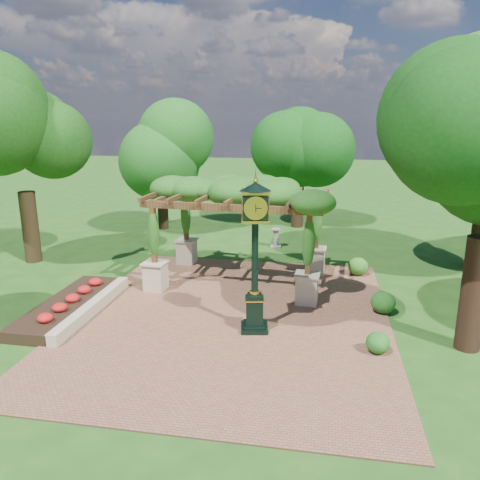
# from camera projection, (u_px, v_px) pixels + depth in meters

# --- Properties ---
(ground) EXTENTS (120.00, 120.00, 0.00)m
(ground) POSITION_uv_depth(u_px,v_px,m) (226.00, 330.00, 14.27)
(ground) COLOR #1E4714
(ground) RESTS_ON ground
(brick_plaza) EXTENTS (10.00, 12.00, 0.04)m
(brick_plaza) POSITION_uv_depth(u_px,v_px,m) (232.00, 316.00, 15.22)
(brick_plaza) COLOR brown
(brick_plaza) RESTS_ON ground
(border_wall) EXTENTS (0.35, 5.00, 0.40)m
(border_wall) POSITION_uv_depth(u_px,v_px,m) (93.00, 307.00, 15.47)
(border_wall) COLOR #C6B793
(border_wall) RESTS_ON ground
(flower_bed) EXTENTS (1.50, 5.00, 0.36)m
(flower_bed) POSITION_uv_depth(u_px,v_px,m) (68.00, 306.00, 15.63)
(flower_bed) COLOR red
(flower_bed) RESTS_ON ground
(pedestal_clock) EXTENTS (1.05, 1.05, 4.60)m
(pedestal_clock) POSITION_uv_depth(u_px,v_px,m) (255.00, 244.00, 13.53)
(pedestal_clock) COLOR black
(pedestal_clock) RESTS_ON brick_plaza
(pergola) EXTENTS (6.78, 4.52, 4.10)m
(pergola) POSITION_uv_depth(u_px,v_px,m) (239.00, 197.00, 17.64)
(pergola) COLOR #C9B495
(pergola) RESTS_ON brick_plaza
(sundial) EXTENTS (0.54, 0.54, 0.95)m
(sundial) POSITION_uv_depth(u_px,v_px,m) (276.00, 239.00, 23.22)
(sundial) COLOR gray
(sundial) RESTS_ON ground
(shrub_front) EXTENTS (0.68, 0.68, 0.59)m
(shrub_front) POSITION_uv_depth(u_px,v_px,m) (378.00, 343.00, 12.77)
(shrub_front) COLOR #1F5B1A
(shrub_front) RESTS_ON brick_plaza
(shrub_mid) EXTENTS (0.86, 0.86, 0.72)m
(shrub_mid) POSITION_uv_depth(u_px,v_px,m) (383.00, 302.00, 15.37)
(shrub_mid) COLOR #1D5217
(shrub_mid) RESTS_ON brick_plaza
(shrub_back) EXTENTS (0.90, 0.90, 0.73)m
(shrub_back) POSITION_uv_depth(u_px,v_px,m) (358.00, 266.00, 19.05)
(shrub_back) COLOR #2F631C
(shrub_back) RESTS_ON brick_plaza
(tree_west_near) EXTENTS (4.24, 4.24, 8.15)m
(tree_west_near) POSITION_uv_depth(u_px,v_px,m) (19.00, 134.00, 19.66)
(tree_west_near) COLOR #382716
(tree_west_near) RESTS_ON ground
(tree_west_far) EXTENTS (4.06, 4.06, 6.64)m
(tree_west_far) POSITION_uv_depth(u_px,v_px,m) (160.00, 149.00, 26.06)
(tree_west_far) COLOR black
(tree_west_far) RESTS_ON ground
(tree_north) EXTENTS (3.93, 3.93, 7.19)m
(tree_north) POSITION_uv_depth(u_px,v_px,m) (299.00, 142.00, 26.40)
(tree_north) COLOR black
(tree_north) RESTS_ON ground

